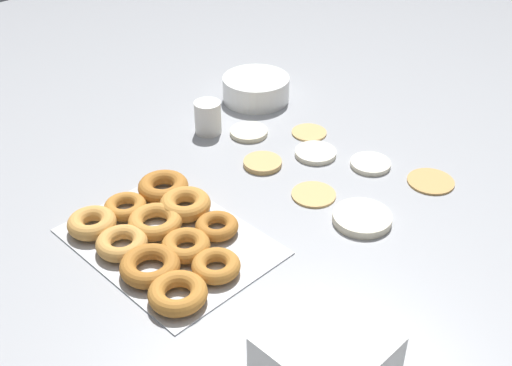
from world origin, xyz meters
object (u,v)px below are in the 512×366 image
(pancake_3, at_px, (431,180))
(pancake_4, at_px, (309,132))
(pancake_5, at_px, (362,218))
(donut_tray, at_px, (162,234))
(pancake_2, at_px, (249,132))
(batter_bowl, at_px, (256,89))
(pancake_0, at_px, (370,164))
(pancake_1, at_px, (263,163))
(container_stack, at_px, (325,363))
(paper_cup, at_px, (208,117))
(pancake_7, at_px, (316,153))
(pancake_6, at_px, (314,194))

(pancake_3, height_order, pancake_4, same)
(pancake_5, bearing_deg, donut_tray, -126.01)
(pancake_2, xyz_separation_m, batter_bowl, (-0.11, 0.14, 0.02))
(pancake_4, bearing_deg, donut_tray, -81.81)
(pancake_0, bearing_deg, pancake_4, 176.10)
(pancake_0, xyz_separation_m, pancake_1, (-0.17, -0.16, 0.00))
(container_stack, bearing_deg, pancake_1, 142.91)
(pancake_4, distance_m, paper_cup, 0.24)
(pancake_1, bearing_deg, pancake_5, -1.57)
(pancake_2, bearing_deg, donut_tray, -66.54)
(pancake_3, relative_size, pancake_4, 1.19)
(donut_tray, xyz_separation_m, container_stack, (0.42, -0.04, 0.03))
(pancake_0, height_order, pancake_3, pancake_0)
(pancake_5, relative_size, donut_tray, 0.31)
(pancake_1, relative_size, donut_tray, 0.23)
(pancake_7, bearing_deg, paper_cup, -158.14)
(donut_tray, bearing_deg, pancake_7, 89.56)
(pancake_1, bearing_deg, pancake_2, 148.06)
(pancake_1, xyz_separation_m, pancake_5, (0.27, -0.01, 0.00))
(donut_tray, distance_m, paper_cup, 0.41)
(pancake_3, height_order, batter_bowl, batter_bowl)
(pancake_7, xyz_separation_m, donut_tray, (-0.00, -0.42, 0.01))
(pancake_1, xyz_separation_m, paper_cup, (-0.19, 0.01, 0.03))
(pancake_6, height_order, pancake_7, pancake_7)
(pancake_0, relative_size, pancake_2, 0.99)
(pancake_5, relative_size, container_stack, 0.74)
(pancake_3, relative_size, container_stack, 0.63)
(pancake_5, bearing_deg, paper_cup, 177.43)
(pancake_1, xyz_separation_m, donut_tray, (0.05, -0.31, 0.01))
(pancake_6, xyz_separation_m, donut_tray, (-0.10, -0.30, 0.01))
(batter_bowl, height_order, paper_cup, paper_cup)
(pancake_6, relative_size, donut_tray, 0.25)
(pancake_7, bearing_deg, container_stack, -48.41)
(pancake_3, bearing_deg, pancake_5, -95.73)
(pancake_0, distance_m, pancake_5, 0.20)
(donut_tray, bearing_deg, batter_bowl, 118.29)
(pancake_2, height_order, pancake_4, pancake_2)
(pancake_0, height_order, pancake_7, same)
(donut_tray, height_order, batter_bowl, batter_bowl)
(pancake_1, height_order, container_stack, container_stack)
(pancake_2, distance_m, pancake_6, 0.28)
(container_stack, distance_m, paper_cup, 0.75)
(pancake_1, height_order, donut_tray, donut_tray)
(pancake_5, bearing_deg, pancake_6, -179.69)
(pancake_6, height_order, container_stack, container_stack)
(pancake_4, xyz_separation_m, container_stack, (0.49, -0.53, 0.05))
(pancake_4, bearing_deg, pancake_5, -32.00)
(pancake_2, xyz_separation_m, container_stack, (0.58, -0.43, 0.04))
(pancake_1, height_order, pancake_6, pancake_1)
(pancake_3, height_order, donut_tray, donut_tray)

